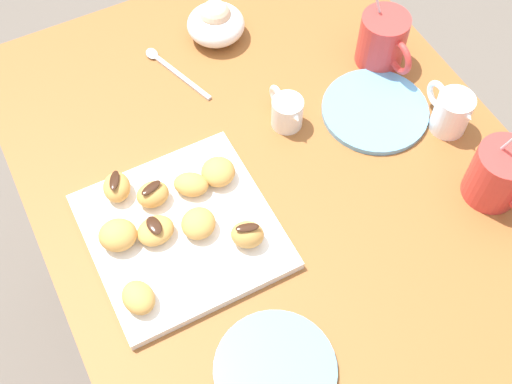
% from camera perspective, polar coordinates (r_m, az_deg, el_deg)
% --- Properties ---
extents(ground_plane, '(8.00, 8.00, 0.00)m').
position_cam_1_polar(ground_plane, '(1.71, 1.62, -13.09)').
color(ground_plane, '#665B51').
extents(dining_table, '(1.01, 0.76, 0.75)m').
position_cam_1_polar(dining_table, '(1.15, 2.35, -3.22)').
color(dining_table, '#935628').
rests_on(dining_table, ground_plane).
extents(pastry_plate_square, '(0.27, 0.27, 0.02)m').
position_cam_1_polar(pastry_plate_square, '(0.98, -6.51, -3.44)').
color(pastry_plate_square, white).
rests_on(pastry_plate_square, dining_table).
extents(coffee_mug_red_left, '(0.12, 0.08, 0.15)m').
position_cam_1_polar(coffee_mug_red_left, '(1.17, 11.10, 13.03)').
color(coffee_mug_red_left, red).
rests_on(coffee_mug_red_left, dining_table).
extents(coffee_mug_red_right, '(0.13, 0.09, 0.15)m').
position_cam_1_polar(coffee_mug_red_right, '(1.04, 20.59, 1.48)').
color(coffee_mug_red_right, red).
rests_on(coffee_mug_red_right, dining_table).
extents(cream_pitcher_white, '(0.10, 0.06, 0.07)m').
position_cam_1_polar(cream_pitcher_white, '(1.10, 16.78, 6.83)').
color(cream_pitcher_white, white).
rests_on(cream_pitcher_white, dining_table).
extents(ice_cream_bowl, '(0.10, 0.10, 0.08)m').
position_cam_1_polar(ice_cream_bowl, '(1.21, -3.55, 14.62)').
color(ice_cream_bowl, white).
rests_on(ice_cream_bowl, dining_table).
extents(chocolate_sauce_pitcher, '(0.09, 0.05, 0.06)m').
position_cam_1_polar(chocolate_sauce_pitcher, '(1.07, 2.72, 7.12)').
color(chocolate_sauce_pitcher, white).
rests_on(chocolate_sauce_pitcher, dining_table).
extents(saucer_sky_left, '(0.16, 0.16, 0.01)m').
position_cam_1_polar(saucer_sky_left, '(0.89, 1.70, -15.31)').
color(saucer_sky_left, '#66A8DB').
rests_on(saucer_sky_left, dining_table).
extents(saucer_sky_right, '(0.18, 0.18, 0.01)m').
position_cam_1_polar(saucer_sky_right, '(1.12, 10.39, 7.05)').
color(saucer_sky_right, '#66A8DB').
rests_on(saucer_sky_right, dining_table).
extents(loose_spoon_near_saucer, '(0.16, 0.06, 0.01)m').
position_cam_1_polar(loose_spoon_near_saucer, '(1.18, -7.56, 10.76)').
color(loose_spoon_near_saucer, silver).
rests_on(loose_spoon_near_saucer, dining_table).
extents(beignet_0, '(0.06, 0.07, 0.03)m').
position_cam_1_polar(beignet_0, '(0.99, -5.71, 0.66)').
color(beignet_0, '#D19347').
rests_on(beignet_0, pastry_plate_square).
extents(beignet_1, '(0.06, 0.05, 0.03)m').
position_cam_1_polar(beignet_1, '(1.00, -12.11, 0.41)').
color(beignet_1, '#D19347').
rests_on(beignet_1, pastry_plate_square).
extents(chocolate_drizzle_1, '(0.04, 0.03, 0.00)m').
position_cam_1_polar(chocolate_drizzle_1, '(0.99, -12.31, 1.00)').
color(chocolate_drizzle_1, '#381E11').
rests_on(chocolate_drizzle_1, beignet_1).
extents(beignet_2, '(0.06, 0.05, 0.03)m').
position_cam_1_polar(beignet_2, '(0.91, -10.27, -9.10)').
color(beignet_2, '#D19347').
rests_on(beignet_2, pastry_plate_square).
extents(beignet_3, '(0.07, 0.07, 0.03)m').
position_cam_1_polar(beignet_3, '(1.00, -3.34, 1.79)').
color(beignet_3, '#D19347').
rests_on(beignet_3, pastry_plate_square).
extents(beignet_4, '(0.06, 0.06, 0.04)m').
position_cam_1_polar(beignet_4, '(0.94, -0.76, -3.76)').
color(beignet_4, '#D19347').
rests_on(beignet_4, pastry_plate_square).
extents(chocolate_drizzle_4, '(0.02, 0.04, 0.00)m').
position_cam_1_polar(chocolate_drizzle_4, '(0.92, -0.77, -3.13)').
color(chocolate_drizzle_4, '#381E11').
rests_on(chocolate_drizzle_4, beignet_4).
extents(beignet_5, '(0.05, 0.06, 0.03)m').
position_cam_1_polar(beignet_5, '(0.96, -8.89, -3.16)').
color(beignet_5, '#D19347').
rests_on(beignet_5, pastry_plate_square).
extents(chocolate_drizzle_5, '(0.03, 0.02, 0.00)m').
position_cam_1_polar(chocolate_drizzle_5, '(0.94, -9.02, -2.69)').
color(chocolate_drizzle_5, '#381E11').
rests_on(chocolate_drizzle_5, beignet_5).
extents(beignet_6, '(0.07, 0.07, 0.03)m').
position_cam_1_polar(beignet_6, '(0.95, -5.08, -2.75)').
color(beignet_6, '#D19347').
rests_on(beignet_6, pastry_plate_square).
extents(beignet_7, '(0.07, 0.07, 0.04)m').
position_cam_1_polar(beignet_7, '(0.96, -12.02, -3.71)').
color(beignet_7, '#D19347').
rests_on(beignet_7, pastry_plate_square).
extents(beignet_8, '(0.04, 0.05, 0.03)m').
position_cam_1_polar(beignet_8, '(0.99, -9.04, -0.21)').
color(beignet_8, '#D19347').
rests_on(beignet_8, pastry_plate_square).
extents(chocolate_drizzle_8, '(0.02, 0.04, 0.00)m').
position_cam_1_polar(chocolate_drizzle_8, '(0.97, -9.19, 0.37)').
color(chocolate_drizzle_8, '#381E11').
rests_on(chocolate_drizzle_8, beignet_8).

